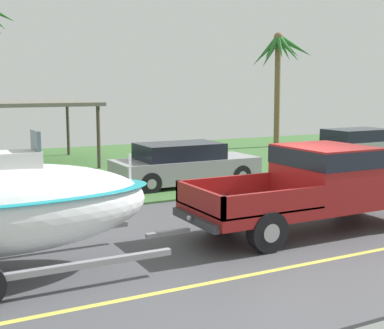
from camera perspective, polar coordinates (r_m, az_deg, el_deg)
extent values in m
cube|color=#4C4C51|center=(11.70, 10.10, -7.43)|extent=(36.00, 8.00, 0.06)
cube|color=#3D6633|center=(21.28, -8.25, -0.18)|extent=(36.00, 14.00, 0.11)
cube|color=#DBCC4C|center=(10.39, 16.25, -9.48)|extent=(34.20, 0.12, 0.01)
cube|color=maroon|center=(11.88, 12.65, -3.98)|extent=(5.62, 1.92, 0.22)
cube|color=maroon|center=(13.21, 19.43, -1.70)|extent=(1.57, 1.92, 0.38)
cube|color=maroon|center=(12.02, 14.19, -0.66)|extent=(1.69, 1.92, 1.11)
cube|color=black|center=(11.97, 14.25, 0.87)|extent=(1.71, 1.94, 0.38)
cube|color=#621111|center=(10.89, 6.08, -4.24)|extent=(2.36, 1.92, 0.04)
cube|color=maroon|center=(11.61, 3.58, -2.39)|extent=(2.36, 0.08, 0.45)
cube|color=maroon|center=(10.11, 8.99, -4.09)|extent=(2.36, 0.08, 0.45)
cube|color=maroon|center=(10.27, 0.78, -3.79)|extent=(0.08, 1.92, 0.45)
cube|color=#333338|center=(10.32, 0.28, -5.99)|extent=(0.12, 1.73, 0.16)
sphere|color=#B2B2B7|center=(10.25, -0.31, -5.80)|extent=(0.10, 0.10, 0.10)
cylinder|color=black|center=(13.83, 16.54, -3.36)|extent=(0.80, 0.28, 0.80)
cylinder|color=#9E9EA3|center=(13.83, 16.54, -3.36)|extent=(0.36, 0.29, 0.36)
cylinder|color=black|center=(11.61, 3.24, -5.24)|extent=(0.80, 0.28, 0.80)
cylinder|color=#9E9EA3|center=(11.61, 3.24, -5.24)|extent=(0.36, 0.29, 0.36)
cylinder|color=black|center=(10.24, 8.14, -7.18)|extent=(0.80, 0.28, 0.80)
cylinder|color=#9E9EA3|center=(10.24, 8.14, -7.18)|extent=(0.36, 0.29, 0.36)
cube|color=gray|center=(10.12, -2.60, -7.40)|extent=(0.90, 0.10, 0.08)
cube|color=gray|center=(8.36, -18.30, -11.27)|extent=(4.96, 0.12, 0.10)
ellipsoid|color=silver|center=(9.13, -19.58, -4.61)|extent=(4.84, 2.05, 1.45)
ellipsoid|color=teal|center=(9.08, -19.66, -3.04)|extent=(4.94, 2.09, 0.12)
cube|color=silver|center=(9.05, -18.26, -0.69)|extent=(0.70, 0.60, 0.65)
cube|color=slate|center=(9.04, -16.52, 2.42)|extent=(0.06, 0.56, 0.36)
cylinder|color=silver|center=(9.56, -6.72, -0.31)|extent=(0.04, 0.04, 0.50)
cube|color=#99999E|center=(23.54, 17.74, 1.63)|extent=(4.74, 1.79, 0.70)
cube|color=black|center=(23.31, 17.40, 3.07)|extent=(2.65, 1.64, 0.50)
cylinder|color=black|center=(25.27, 19.00, 1.55)|extent=(0.66, 0.22, 0.66)
cylinder|color=#9E9EA3|center=(25.27, 19.00, 1.55)|extent=(0.30, 0.23, 0.30)
cylinder|color=black|center=(23.05, 13.48, 1.16)|extent=(0.66, 0.22, 0.66)
cylinder|color=#9E9EA3|center=(23.05, 13.48, 1.16)|extent=(0.30, 0.23, 0.30)
cylinder|color=black|center=(21.87, 16.24, 0.68)|extent=(0.66, 0.22, 0.66)
cylinder|color=#9E9EA3|center=(21.87, 16.24, 0.68)|extent=(0.30, 0.23, 0.30)
cube|color=#99999E|center=(16.83, -0.67, -0.51)|extent=(4.62, 1.77, 0.70)
cube|color=black|center=(16.65, -1.38, 1.47)|extent=(2.59, 1.63, 0.50)
cylinder|color=black|center=(18.30, 2.59, -0.44)|extent=(0.66, 0.22, 0.66)
cylinder|color=#9E9EA3|center=(18.30, 2.59, -0.44)|extent=(0.30, 0.23, 0.30)
cylinder|color=black|center=(16.95, 5.30, -1.17)|extent=(0.66, 0.22, 0.66)
cylinder|color=#9E9EA3|center=(16.95, 5.30, -1.17)|extent=(0.30, 0.23, 0.30)
cylinder|color=black|center=(16.96, -6.63, -1.19)|extent=(0.66, 0.22, 0.66)
cylinder|color=#9E9EA3|center=(16.96, -6.63, -1.19)|extent=(0.30, 0.23, 0.30)
cylinder|color=black|center=(15.50, -4.52, -2.06)|extent=(0.66, 0.22, 0.66)
cylinder|color=#9E9EA3|center=(15.50, -4.52, -2.06)|extent=(0.30, 0.23, 0.30)
cylinder|color=#4C4238|center=(24.68, -13.23, 3.69)|extent=(0.14, 0.14, 2.42)
cylinder|color=#4C4238|center=(20.34, -10.05, 2.83)|extent=(0.14, 0.14, 2.42)
cube|color=#6B665B|center=(21.81, -19.56, 6.21)|extent=(6.52, 5.02, 0.14)
cylinder|color=brown|center=(27.80, 9.19, 7.62)|extent=(0.30, 0.35, 5.64)
cone|color=#2D6B2D|center=(28.35, 10.40, 12.35)|extent=(1.61, 0.44, 1.20)
cone|color=#2D6B2D|center=(28.77, 9.94, 12.17)|extent=(1.87, 1.39, 1.33)
cone|color=#2D6B2D|center=(28.32, 8.60, 12.36)|extent=(0.35, 1.36, 1.25)
cone|color=#2D6B2D|center=(28.00, 7.95, 11.99)|extent=(1.27, 1.38, 1.62)
cone|color=#2D6B2D|center=(27.72, 8.34, 12.34)|extent=(1.28, 0.72, 1.33)
cone|color=#2D6B2D|center=(27.41, 8.50, 11.93)|extent=(1.53, 0.73, 1.76)
cone|color=#2D6B2D|center=(27.26, 9.52, 12.33)|extent=(0.97, 1.46, 1.39)
cone|color=#2D6B2D|center=(27.19, 10.37, 12.18)|extent=(0.34, 1.88, 1.53)
cone|color=#2D6B2D|center=(27.95, 11.07, 12.39)|extent=(1.78, 1.32, 1.28)
sphere|color=brown|center=(27.91, 9.33, 13.41)|extent=(0.48, 0.48, 0.48)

